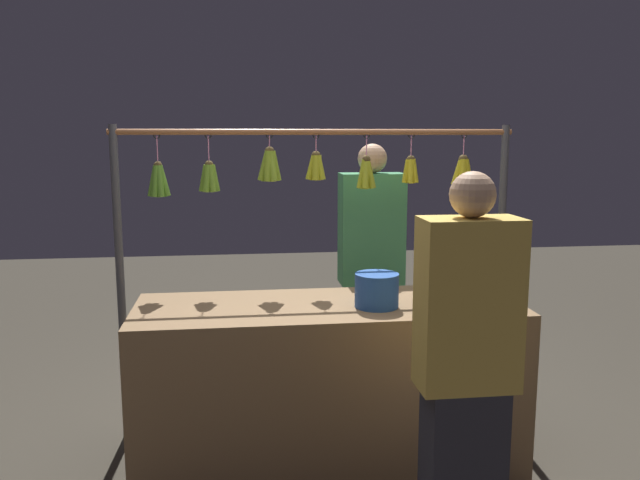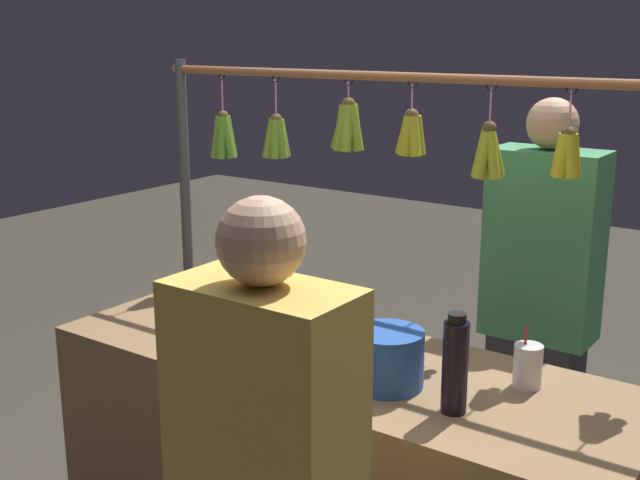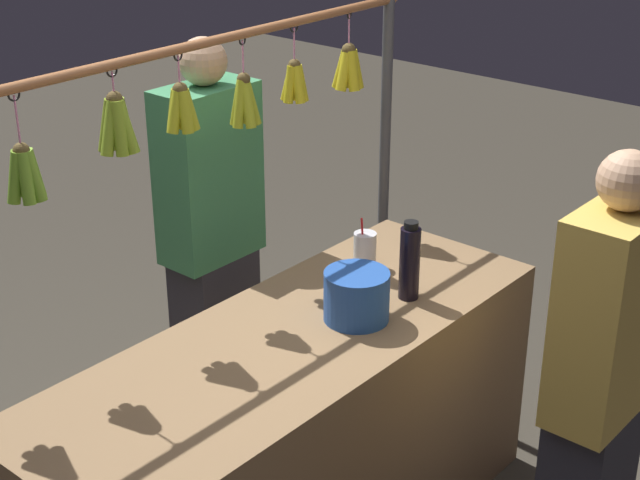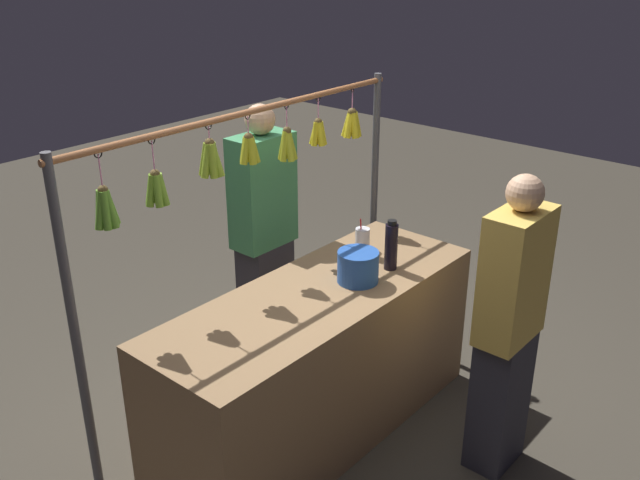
# 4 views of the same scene
# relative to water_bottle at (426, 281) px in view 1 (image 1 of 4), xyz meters

# --- Properties ---
(ground_plane) EXTENTS (12.00, 12.00, 0.00)m
(ground_plane) POSITION_rel_water_bottle_xyz_m (0.46, -0.12, -0.98)
(ground_plane) COLOR #403B30
(market_counter) EXTENTS (1.92, 0.68, 0.85)m
(market_counter) POSITION_rel_water_bottle_xyz_m (0.46, -0.12, -0.56)
(market_counter) COLOR olive
(market_counter) RESTS_ON ground
(display_rack) EXTENTS (2.22, 0.13, 1.74)m
(display_rack) POSITION_rel_water_bottle_xyz_m (0.48, -0.57, 0.29)
(display_rack) COLOR #4C4C51
(display_rack) RESTS_ON ground
(water_bottle) EXTENTS (0.07, 0.07, 0.28)m
(water_bottle) POSITION_rel_water_bottle_xyz_m (0.00, 0.00, 0.00)
(water_bottle) COLOR black
(water_bottle) RESTS_ON market_counter
(blue_bucket) EXTENTS (0.21, 0.21, 0.17)m
(blue_bucket) POSITION_rel_water_bottle_xyz_m (0.23, -0.04, -0.05)
(blue_bucket) COLOR #2552AA
(blue_bucket) RESTS_ON market_counter
(drink_cup) EXTENTS (0.08, 0.08, 0.19)m
(drink_cup) POSITION_rel_water_bottle_xyz_m (-0.10, -0.27, -0.07)
(drink_cup) COLOR silver
(drink_cup) RESTS_ON market_counter
(vendor_person) EXTENTS (0.39, 0.21, 1.63)m
(vendor_person) POSITION_rel_water_bottle_xyz_m (0.09, -0.87, -0.18)
(vendor_person) COLOR #2D2D38
(vendor_person) RESTS_ON ground
(customer_person) EXTENTS (0.37, 0.20, 1.56)m
(customer_person) POSITION_rel_water_bottle_xyz_m (0.06, 0.73, -0.22)
(customer_person) COLOR #2D2D38
(customer_person) RESTS_ON ground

